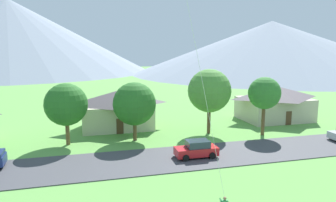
{
  "coord_description": "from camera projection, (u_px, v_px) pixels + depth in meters",
  "views": [
    {
      "loc": [
        -4.39,
        -2.42,
        10.54
      ],
      "look_at": [
        1.36,
        19.2,
        6.87
      ],
      "focal_mm": 33.05,
      "sensor_mm": 36.0,
      "label": 1
    }
  ],
  "objects": [
    {
      "name": "road_strip",
      "position": [
        137.0,
        162.0,
        29.53
      ],
      "size": [
        160.0,
        7.14,
        0.08
      ],
      "primitive_type": "cube",
      "color": "#424247",
      "rests_on": "ground"
    },
    {
      "name": "house_leftmost",
      "position": [
        117.0,
        109.0,
        42.01
      ],
      "size": [
        10.03,
        6.59,
        5.16
      ],
      "color": "beige",
      "rests_on": "ground"
    },
    {
      "name": "mountain_far_east_ridge",
      "position": [
        10.0,
        43.0,
        161.38
      ],
      "size": [
        86.49,
        86.49,
        28.69
      ],
      "primitive_type": "cone",
      "color": "slate",
      "rests_on": "ground"
    },
    {
      "name": "mountain_east_ridge",
      "position": [
        9.0,
        35.0,
        150.6
      ],
      "size": [
        135.57,
        135.57,
        35.54
      ],
      "primitive_type": "cone",
      "color": "gray",
      "rests_on": "ground"
    },
    {
      "name": "tree_near_right",
      "position": [
        264.0,
        93.0,
        38.21
      ],
      "size": [
        3.99,
        3.99,
        7.33
      ],
      "color": "brown",
      "rests_on": "ground"
    },
    {
      "name": "house_right_center",
      "position": [
        274.0,
        102.0,
        47.23
      ],
      "size": [
        10.62,
        7.79,
        5.23
      ],
      "color": "beige",
      "rests_on": "ground"
    },
    {
      "name": "mountain_far_west_ridge",
      "position": [
        271.0,
        48.0,
        139.05
      ],
      "size": [
        124.91,
        124.91,
        23.48
      ],
      "primitive_type": "cone",
      "color": "gray",
      "rests_on": "ground"
    },
    {
      "name": "tree_far_right",
      "position": [
        134.0,
        104.0,
        35.98
      ],
      "size": [
        5.04,
        5.04,
        6.93
      ],
      "color": "brown",
      "rests_on": "ground"
    },
    {
      "name": "tree_left_of_center",
      "position": [
        66.0,
        105.0,
        34.25
      ],
      "size": [
        4.75,
        4.75,
        7.0
      ],
      "color": "brown",
      "rests_on": "ground"
    },
    {
      "name": "tree_right_of_center",
      "position": [
        209.0,
        91.0,
        38.96
      ],
      "size": [
        5.48,
        5.48,
        8.26
      ],
      "color": "brown",
      "rests_on": "ground"
    },
    {
      "name": "parked_car_red_mid_east",
      "position": [
        197.0,
        149.0,
        30.63
      ],
      "size": [
        4.21,
        2.1,
        1.68
      ],
      "color": "red",
      "rests_on": "road_strip"
    }
  ]
}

